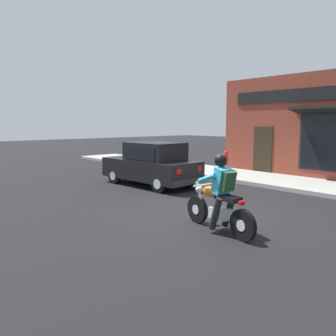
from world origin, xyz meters
The scene contains 6 objects.
ground_plane centered at (0.00, 0.00, 0.00)m, with size 80.00×80.00×0.00m, color black.
sidewalk_curb centered at (5.30, 3.00, 0.07)m, with size 2.60×22.00×0.14m, color #9E9B93.
storefront_building centered at (6.83, -0.22, 2.11)m, with size 1.25×9.07×4.20m.
motorcycle_with_rider centered at (-0.82, -1.27, 0.68)m, with size 0.65×2.01×1.62m.
car_hatchback centered at (1.42, 3.64, 0.77)m, with size 1.85×3.86×1.57m.
fire_hydrant centered at (5.77, 3.68, 0.57)m, with size 0.36×0.24×0.88m.
Camera 1 is at (-6.03, -5.44, 2.22)m, focal length 35.00 mm.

